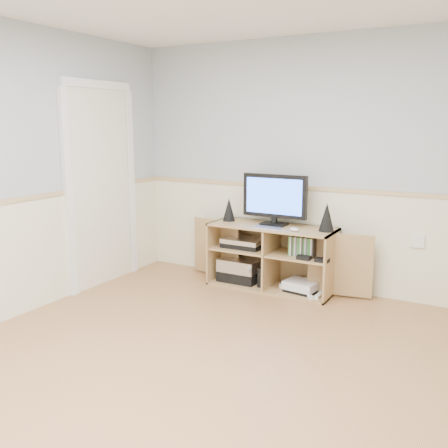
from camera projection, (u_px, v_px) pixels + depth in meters
The scene contains 11 objects.
room at pixel (198, 195), 3.17m from camera, with size 4.04×4.54×2.54m.
media_cabinet at pixel (274, 255), 5.12m from camera, with size 1.99×0.48×0.65m.
monitor at pixel (275, 198), 5.00m from camera, with size 0.68×0.18×0.51m.
speaker_left at pixel (229, 209), 5.25m from camera, with size 0.13×0.13×0.24m, color black.
speaker_right at pixel (327, 217), 4.74m from camera, with size 0.15×0.15×0.27m, color black.
keyboard at pixel (267, 228), 4.89m from camera, with size 0.29×0.12×0.01m, color silver.
mouse at pixel (294, 230), 4.75m from camera, with size 0.10×0.06×0.04m, color white.
av_components at pixel (242, 263), 5.26m from camera, with size 0.51×0.31×0.47m.
game_consoles at pixel (301, 286), 4.96m from camera, with size 0.46×0.30×0.11m.
game_cases at pixel (303, 246), 4.86m from camera, with size 0.26×0.14×0.19m, color #3F8C3F.
wall_outlet at pixel (418, 241), 4.59m from camera, with size 0.12×0.03×0.12m, color white.
Camera 1 is at (1.62, -2.54, 1.66)m, focal length 40.00 mm.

